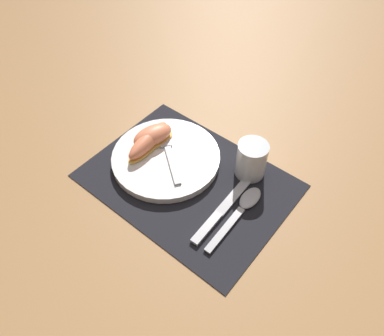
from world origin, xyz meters
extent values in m
plane|color=#A37547|center=(0.00, 0.00, 0.00)|extent=(3.00, 3.00, 0.00)
cube|color=black|center=(0.00, 0.00, 0.00)|extent=(0.42, 0.30, 0.00)
cylinder|color=white|center=(-0.07, 0.01, 0.01)|extent=(0.24, 0.24, 0.02)
cylinder|color=silver|center=(0.09, 0.10, 0.04)|extent=(0.06, 0.06, 0.08)
cylinder|color=orange|center=(0.09, 0.10, 0.01)|extent=(0.05, 0.05, 0.02)
cube|color=#BCBCC1|center=(0.10, -0.07, 0.01)|extent=(0.02, 0.08, 0.01)
cube|color=#BCBCC1|center=(0.10, 0.03, 0.01)|extent=(0.02, 0.12, 0.01)
cube|color=#BCBCC1|center=(0.13, -0.05, 0.01)|extent=(0.02, 0.12, 0.01)
ellipsoid|color=#BCBCC1|center=(0.13, 0.04, 0.01)|extent=(0.04, 0.06, 0.01)
cube|color=#BCBCC1|center=(-0.04, 0.00, 0.02)|extent=(0.10, 0.08, 0.00)
cube|color=#BCBCC1|center=(-0.11, 0.05, 0.02)|extent=(0.07, 0.06, 0.00)
ellipsoid|color=#F7C656|center=(-0.12, 0.03, 0.02)|extent=(0.08, 0.11, 0.01)
ellipsoid|color=#F4845B|center=(-0.12, 0.03, 0.04)|extent=(0.07, 0.10, 0.04)
ellipsoid|color=#F7C656|center=(-0.12, 0.01, 0.02)|extent=(0.05, 0.14, 0.01)
ellipsoid|color=#F4845B|center=(-0.12, 0.01, 0.04)|extent=(0.05, 0.13, 0.03)
camera|label=1|loc=(0.32, -0.38, 0.62)|focal=35.00mm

